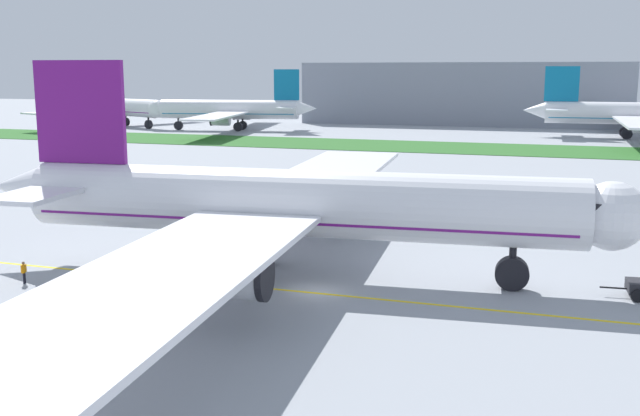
{
  "coord_description": "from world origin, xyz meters",
  "views": [
    {
      "loc": [
        16.38,
        -48.78,
        15.66
      ],
      "look_at": [
        -3.97,
        13.37,
        3.58
      ],
      "focal_mm": 41.81,
      "sensor_mm": 36.0,
      "label": 1
    }
  ],
  "objects": [
    {
      "name": "parked_airliner_far_centre",
      "position": [
        -67.69,
        132.64,
        5.44
      ],
      "size": [
        45.27,
        71.71,
        16.02
      ],
      "color": "white",
      "rests_on": "ground"
    },
    {
      "name": "grass_median_strip",
      "position": [
        0.0,
        105.21,
        0.05
      ],
      "size": [
        320.0,
        24.0,
        0.1
      ],
      "primitive_type": "cube",
      "color": "#2D6628",
      "rests_on": "ground"
    },
    {
      "name": "apron_taxi_line",
      "position": [
        0.0,
        -0.19,
        0.0
      ],
      "size": [
        280.0,
        0.36,
        0.01
      ],
      "primitive_type": "cube",
      "color": "yellow",
      "rests_on": "ground"
    },
    {
      "name": "ground_crew_wingwalker_port",
      "position": [
        -21.32,
        -4.65,
        1.03
      ],
      "size": [
        0.36,
        0.58,
        1.69
      ],
      "color": "black",
      "rests_on": "ground"
    },
    {
      "name": "parked_airliner_far_right",
      "position": [
        32.84,
        140.32,
        5.68
      ],
      "size": [
        53.03,
        84.43,
        16.73
      ],
      "color": "white",
      "rests_on": "ground"
    },
    {
      "name": "ground_plane",
      "position": [
        0.0,
        0.0,
        0.0
      ],
      "size": [
        600.0,
        600.0,
        0.0
      ],
      "primitive_type": "plane",
      "color": "#9399A0",
      "rests_on": "ground"
    },
    {
      "name": "service_truck_baggage_loader",
      "position": [
        -48.89,
        44.01,
        1.66
      ],
      "size": [
        4.91,
        3.61,
        3.11
      ],
      "color": "#33478C",
      "rests_on": "ground"
    },
    {
      "name": "terminal_building",
      "position": [
        -12.69,
        175.47,
        9.0
      ],
      "size": [
        93.77,
        20.0,
        18.0
      ],
      "primitive_type": "cube",
      "color": "gray",
      "rests_on": "ground"
    },
    {
      "name": "airliner_foreground",
      "position": [
        -3.49,
        3.64,
        5.6
      ],
      "size": [
        51.5,
        82.19,
        16.49
      ],
      "color": "white",
      "rests_on": "ground"
    },
    {
      "name": "parked_airliner_far_left",
      "position": [
        -102.97,
        135.3,
        5.33
      ],
      "size": [
        36.12,
        55.81,
        15.77
      ],
      "color": "white",
      "rests_on": "ground"
    }
  ]
}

